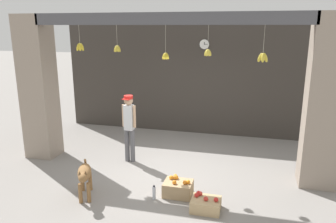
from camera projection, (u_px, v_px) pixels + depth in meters
name	position (u px, v px, depth m)	size (l,w,h in m)	color
ground_plane	(163.00, 173.00, 7.13)	(60.00, 60.00, 0.00)	gray
shop_back_wall	(190.00, 76.00, 9.52)	(7.55, 0.12, 3.37)	#38332D
shop_pillar_left	(39.00, 88.00, 7.73)	(0.70, 0.60, 3.37)	gray
shop_pillar_right	(325.00, 103.00, 6.23)	(0.70, 0.60, 3.37)	gray
storefront_awning	(164.00, 20.00, 6.42)	(5.65, 0.25, 0.93)	#4C4C51
dog	(84.00, 175.00, 6.02)	(0.49, 0.85, 0.67)	olive
shopkeeper	(129.00, 124.00, 7.54)	(0.34, 0.27, 1.59)	#56565B
fruit_crate_oranges	(178.00, 188.00, 6.18)	(0.53, 0.42, 0.34)	tan
fruit_crate_apples	(206.00, 204.00, 5.68)	(0.50, 0.42, 0.28)	tan
water_bottle	(154.00, 193.00, 6.03)	(0.06, 0.06, 0.27)	silver
wall_clock	(204.00, 44.00, 9.12)	(0.28, 0.03, 0.28)	black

